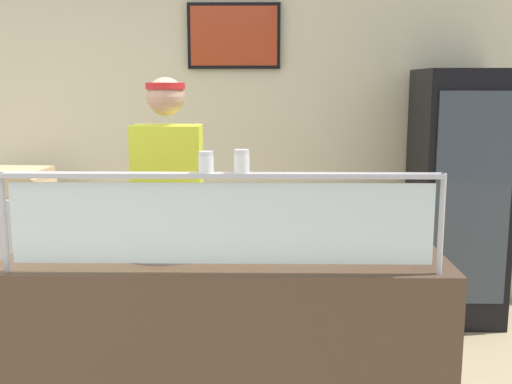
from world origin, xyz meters
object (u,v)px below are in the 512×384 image
at_px(pepper_flake_shaker, 242,163).
at_px(worker_figure, 169,213).
at_px(pizza_server, 158,245).
at_px(pizza_tray, 167,249).
at_px(parmesan_shaker, 206,164).
at_px(drink_fridge, 457,197).
at_px(pizza_box_stack, 17,181).

distance_m(pepper_flake_shaker, worker_figure, 1.10).
bearing_deg(pizza_server, pizza_tray, 42.00).
bearing_deg(pizza_server, pepper_flake_shaker, -20.18).
distance_m(parmesan_shaker, pepper_flake_shaker, 0.14).
bearing_deg(pepper_flake_shaker, pizza_tray, 139.77).
xyz_separation_m(pizza_tray, drink_fridge, (1.85, 1.66, -0.05)).
relative_size(pizza_server, drink_fridge, 0.15).
bearing_deg(parmesan_shaker, pizza_tray, 125.42).
bearing_deg(pizza_box_stack, pizza_tray, -50.05).
distance_m(pizza_tray, drink_fridge, 2.49).
distance_m(parmesan_shaker, drink_fridge, 2.60).
distance_m(pizza_server, worker_figure, 0.64).
xyz_separation_m(parmesan_shaker, pizza_box_stack, (-1.57, 1.92, -0.38)).
bearing_deg(worker_figure, drink_fridge, 28.26).
relative_size(drink_fridge, pizza_box_stack, 3.95).
xyz_separation_m(worker_figure, drink_fridge, (1.94, 1.04, -0.09)).
distance_m(drink_fridge, pizza_box_stack, 3.21).
xyz_separation_m(parmesan_shaker, drink_fridge, (1.64, 1.96, -0.49)).
bearing_deg(drink_fridge, pizza_box_stack, -179.22).
bearing_deg(pizza_box_stack, parmesan_shaker, -50.73).
relative_size(parmesan_shaker, worker_figure, 0.05).
distance_m(pizza_server, pizza_box_stack, 2.10).
height_order(pizza_server, pepper_flake_shaker, pepper_flake_shaker).
relative_size(parmesan_shaker, drink_fridge, 0.05).
xyz_separation_m(pepper_flake_shaker, worker_figure, (-0.45, 0.92, -0.40)).
xyz_separation_m(pizza_server, pizza_box_stack, (-1.31, 1.63, 0.04)).
relative_size(pizza_server, pizza_box_stack, 0.61).
bearing_deg(pizza_tray, pizza_server, -153.28).
distance_m(pizza_server, drink_fridge, 2.53).
distance_m(pizza_tray, pizza_server, 0.05).
xyz_separation_m(parmesan_shaker, worker_figure, (-0.30, 0.92, -0.40)).
xyz_separation_m(pizza_server, drink_fridge, (1.89, 1.68, -0.08)).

